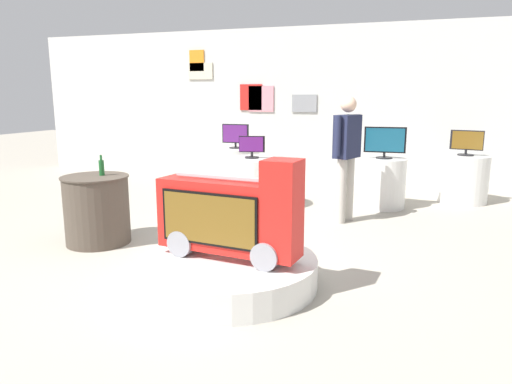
{
  "coord_description": "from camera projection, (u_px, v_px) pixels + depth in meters",
  "views": [
    {
      "loc": [
        1.7,
        -4.05,
        1.59
      ],
      "look_at": [
        0.36,
        0.18,
        0.69
      ],
      "focal_mm": 32.63,
      "sensor_mm": 36.0,
      "label": 1
    }
  ],
  "objects": [
    {
      "name": "ground_plane",
      "position": [
        216.0,
        261.0,
        4.6
      ],
      "size": [
        30.0,
        30.0,
        0.0
      ],
      "primitive_type": "plane",
      "color": "#A8A091"
    },
    {
      "name": "back_wall_display",
      "position": [
        312.0,
        105.0,
        8.87
      ],
      "size": [
        11.97,
        0.13,
        2.89
      ],
      "color": "silver",
      "rests_on": "ground"
    },
    {
      "name": "main_display_pedestal",
      "position": [
        229.0,
        271.0,
        4.0
      ],
      "size": [
        1.52,
        1.52,
        0.25
      ],
      "primitive_type": "cylinder",
      "color": "silver",
      "rests_on": "ground"
    },
    {
      "name": "novelty_firetruck_tv",
      "position": [
        230.0,
        218.0,
        3.89
      ],
      "size": [
        1.27,
        0.48,
        0.88
      ],
      "color": "gray",
      "rests_on": "main_display_pedestal"
    },
    {
      "name": "display_pedestal_left_rear",
      "position": [
        252.0,
        183.0,
        6.84
      ],
      "size": [
        0.89,
        0.89,
        0.72
      ],
      "primitive_type": "cylinder",
      "color": "silver",
      "rests_on": "ground"
    },
    {
      "name": "tv_on_left_rear",
      "position": [
        252.0,
        147.0,
        6.73
      ],
      "size": [
        0.37,
        0.2,
        0.32
      ],
      "color": "black",
      "rests_on": "display_pedestal_left_rear"
    },
    {
      "name": "display_pedestal_center_rear",
      "position": [
        383.0,
        183.0,
        6.8
      ],
      "size": [
        0.65,
        0.65,
        0.72
      ],
      "primitive_type": "cylinder",
      "color": "silver",
      "rests_on": "ground"
    },
    {
      "name": "tv_on_center_rear",
      "position": [
        385.0,
        142.0,
        6.68
      ],
      "size": [
        0.59,
        0.23,
        0.45
      ],
      "color": "black",
      "rests_on": "display_pedestal_center_rear"
    },
    {
      "name": "display_pedestal_right_rear",
      "position": [
        463.0,
        179.0,
        7.14
      ],
      "size": [
        0.72,
        0.72,
        0.72
      ],
      "primitive_type": "cylinder",
      "color": "silver",
      "rests_on": "ground"
    },
    {
      "name": "tv_on_right_rear",
      "position": [
        467.0,
        142.0,
        7.02
      ],
      "size": [
        0.47,
        0.24,
        0.38
      ],
      "color": "black",
      "rests_on": "display_pedestal_right_rear"
    },
    {
      "name": "display_pedestal_far_right",
      "position": [
        236.0,
        169.0,
        8.15
      ],
      "size": [
        0.84,
        0.84,
        0.72
      ],
      "primitive_type": "cylinder",
      "color": "silver",
      "rests_on": "ground"
    },
    {
      "name": "tv_on_far_right",
      "position": [
        235.0,
        135.0,
        8.03
      ],
      "size": [
        0.48,
        0.22,
        0.42
      ],
      "color": "black",
      "rests_on": "display_pedestal_far_right"
    },
    {
      "name": "side_table_round",
      "position": [
        97.0,
        209.0,
        5.12
      ],
      "size": [
        0.72,
        0.72,
        0.75
      ],
      "color": "#4C4238",
      "rests_on": "ground"
    },
    {
      "name": "bottle_on_side_table",
      "position": [
        102.0,
        167.0,
        5.07
      ],
      "size": [
        0.06,
        0.06,
        0.23
      ],
      "color": "#195926",
      "rests_on": "side_table_round"
    },
    {
      "name": "shopper_browsing_near_truck",
      "position": [
        347.0,
        150.0,
        5.9
      ],
      "size": [
        0.33,
        0.52,
        1.61
      ],
      "color": "#B2ADA3",
      "rests_on": "ground"
    }
  ]
}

